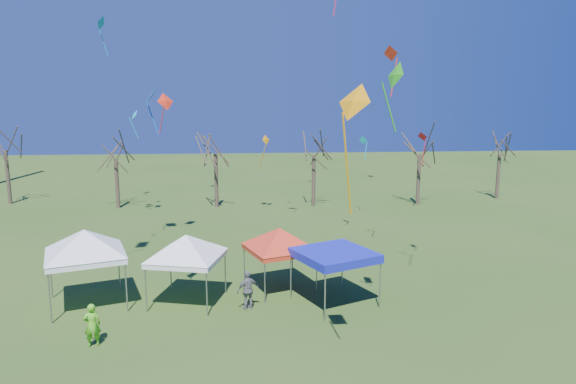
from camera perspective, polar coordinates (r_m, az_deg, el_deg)
The scene contains 23 objects.
ground at distance 21.56m, azimuth -4.73°, elevation -14.90°, with size 140.00×140.00×0.00m, color #2A4D18.
tree_0 at distance 51.42m, azimuth -29.07°, elevation 5.96°, with size 3.83×3.83×8.44m.
tree_1 at distance 45.60m, azimuth -18.72°, elevation 5.45°, with size 3.42×3.42×7.54m.
tree_2 at distance 44.07m, azimuth -8.11°, elevation 6.39°, with size 3.71×3.71×8.18m.
tree_3 at distance 44.09m, azimuth 2.91°, elevation 6.20°, with size 3.59×3.59×7.91m.
tree_4 at distance 46.25m, azimuth 14.50°, elevation 6.05°, with size 3.58×3.58×7.89m.
tree_5 at distance 51.49m, azimuth 22.57°, elevation 5.62°, with size 3.39×3.39×7.46m.
tent_white_west at distance 24.45m, azimuth -21.73°, elevation -4.44°, with size 4.34×4.34×4.04m.
tent_white_mid at distance 23.54m, azimuth -11.27°, elevation -5.18°, with size 4.04×4.04×3.68m.
tent_red at distance 24.72m, azimuth -0.96°, elevation -4.48°, with size 3.79×3.79×3.56m.
tent_blue at distance 23.31m, azimuth 5.22°, elevation -7.02°, with size 4.11×4.11×2.45m.
person_grey at distance 23.04m, azimuth -4.46°, elevation -10.81°, with size 1.04×0.43×1.77m, color slate.
person_green at distance 21.13m, azimuth -20.94°, elevation -13.63°, with size 0.61×0.40×1.67m, color #56C41F.
kite_22 at distance 41.23m, azimuth -2.48°, elevation 5.67°, with size 1.04×1.04×2.93m.
kite_12 at distance 43.35m, azimuth 14.73°, elevation 5.92°, with size 1.01×1.07×2.80m.
kite_2 at distance 44.17m, azimuth -20.11°, elevation 17.21°, with size 0.75×1.29×3.02m.
kite_19 at distance 40.40m, azimuth 8.38°, elevation 5.65°, with size 0.74×0.65×1.90m.
kite_11 at distance 33.01m, azimuth -13.45°, elevation 9.73°, with size 1.22×1.15×2.52m.
kite_1 at distance 20.93m, azimuth -14.98°, elevation 10.23°, with size 0.62×0.88×1.90m.
kite_5 at distance 14.87m, azimuth 7.27°, elevation 9.72°, with size 1.24×1.37×3.90m.
kite_17 at distance 28.94m, azimuth 11.40°, elevation 14.76°, with size 0.87×0.91×2.73m.
kite_13 at distance 40.58m, azimuth -16.74°, elevation 8.18°, with size 0.86×1.02×2.23m.
kite_27 at distance 19.42m, azimuth 11.75°, elevation 12.51°, with size 0.77×1.12×2.60m.
Camera 1 is at (0.03, -19.53, 9.12)m, focal length 32.00 mm.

